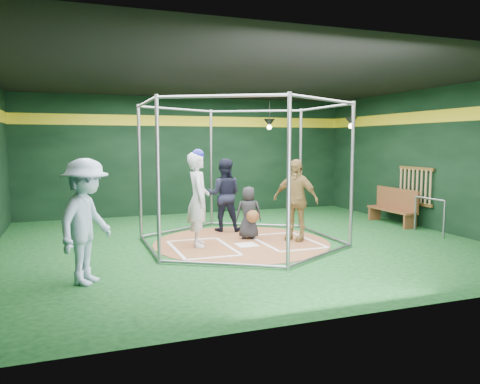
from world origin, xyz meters
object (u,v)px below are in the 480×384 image
object	(u,v)px
umpire	(224,195)
dugout_bench	(394,206)
batter_figure	(198,198)
visitor_leopard	(295,200)

from	to	relation	value
umpire	dugout_bench	xyz separation A→B (m)	(4.56, -0.57, -0.41)
batter_figure	visitor_leopard	size ratio (longest dim) A/B	1.13
visitor_leopard	umpire	distance (m)	1.94
umpire	visitor_leopard	bearing A→B (deg)	147.41
visitor_leopard	dugout_bench	distance (m)	3.59
batter_figure	visitor_leopard	distance (m)	2.17
visitor_leopard	dugout_bench	size ratio (longest dim) A/B	1.10
batter_figure	visitor_leopard	world-z (taller)	batter_figure
dugout_bench	batter_figure	bearing A→B (deg)	-171.51
batter_figure	visitor_leopard	bearing A→B (deg)	-4.40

